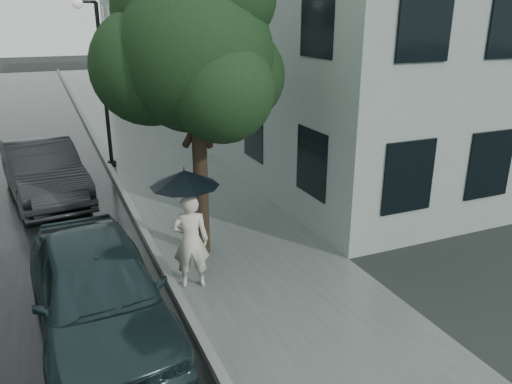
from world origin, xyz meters
name	(u,v)px	position (x,y,z in m)	size (l,w,h in m)	color
ground	(295,321)	(0.00, 0.00, 0.00)	(120.00, 120.00, 0.00)	black
sidewalk	(152,148)	(0.25, 12.00, 0.00)	(3.50, 60.00, 0.01)	slate
kerb_near	(101,151)	(-1.57, 12.00, 0.07)	(0.15, 60.00, 0.15)	slate
building_near	(216,18)	(5.47, 19.50, 4.50)	(7.02, 36.00, 9.00)	gray
pedestrian	(191,241)	(-1.20, 1.75, 0.89)	(0.65, 0.42, 1.77)	beige
umbrella	(184,178)	(-1.25, 1.80, 2.06)	(1.23, 1.23, 1.31)	black
street_tree	(194,52)	(-0.60, 3.11, 4.03)	(3.76, 3.41, 5.87)	#332619
lamp_post	(98,75)	(-1.60, 10.09, 2.95)	(0.83, 0.44, 5.15)	black
car_near	(98,290)	(-2.90, 0.86, 0.78)	(1.84, 4.57, 1.56)	#1A2A2D
car_far	(43,171)	(-3.50, 7.74, 0.78)	(1.64, 4.69, 1.55)	#222427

